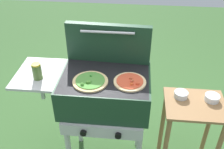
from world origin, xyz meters
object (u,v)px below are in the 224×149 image
(topping_bowl_far, at_px, (212,98))
(pizza_pepperoni, at_px, (130,82))
(pizza_veggie, at_px, (90,81))
(sauce_jar, at_px, (37,71))
(topping_bowl_near, at_px, (181,95))
(prep_table, at_px, (191,123))
(grill, at_px, (103,93))

(topping_bowl_far, bearing_deg, pizza_pepperoni, -169.68)
(pizza_pepperoni, height_order, topping_bowl_far, pizza_pepperoni)
(pizza_veggie, bearing_deg, topping_bowl_far, 8.57)
(pizza_veggie, distance_m, pizza_pepperoni, 0.27)
(pizza_pepperoni, bearing_deg, pizza_veggie, -175.40)
(sauce_jar, height_order, topping_bowl_far, sauce_jar)
(pizza_veggie, distance_m, topping_bowl_far, 0.90)
(pizza_pepperoni, xyz_separation_m, sauce_jar, (-0.64, -0.01, 0.05))
(pizza_pepperoni, bearing_deg, sauce_jar, -178.97)
(pizza_veggie, xyz_separation_m, topping_bowl_near, (0.65, 0.15, -0.18))
(pizza_veggie, xyz_separation_m, prep_table, (0.75, 0.08, -0.40))
(grill, xyz_separation_m, sauce_jar, (-0.45, -0.06, 0.20))
(grill, relative_size, topping_bowl_far, 8.92)
(sauce_jar, bearing_deg, prep_table, 3.51)
(pizza_veggie, relative_size, pizza_pepperoni, 1.10)
(grill, xyz_separation_m, pizza_veggie, (-0.08, -0.07, 0.15))
(sauce_jar, xyz_separation_m, prep_table, (1.12, 0.07, -0.45))
(prep_table, distance_m, topping_bowl_near, 0.25)
(sauce_jar, distance_m, prep_table, 1.21)
(sauce_jar, distance_m, topping_bowl_near, 1.05)
(topping_bowl_near, xyz_separation_m, topping_bowl_far, (0.22, -0.02, 0.00))
(sauce_jar, height_order, prep_table, sauce_jar)
(prep_table, relative_size, topping_bowl_near, 6.88)
(prep_table, bearing_deg, topping_bowl_far, 23.32)
(pizza_veggie, relative_size, prep_table, 0.35)
(prep_table, bearing_deg, topping_bowl_near, 145.75)
(sauce_jar, distance_m, topping_bowl_far, 1.27)
(sauce_jar, relative_size, topping_bowl_far, 1.10)
(topping_bowl_near, bearing_deg, sauce_jar, -172.35)
(grill, xyz_separation_m, topping_bowl_near, (0.57, 0.07, -0.03))
(pizza_pepperoni, bearing_deg, prep_table, 6.78)
(grill, height_order, pizza_veggie, pizza_veggie)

